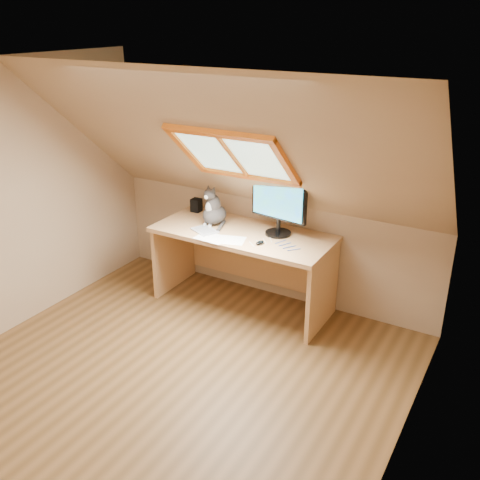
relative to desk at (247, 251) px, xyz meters
The scene contains 10 objects.
ground 1.56m from the desk, 85.97° to the right, with size 3.50×3.50×0.00m, color brown.
room_shell 1.78m from the desk, 86.21° to the right, with size 3.52×3.52×2.41m.
desk is the anchor object (origin of this frame).
monitor 0.63m from the desk, ahead, with size 0.58×0.24×0.53m.
cat 0.52m from the desk, behind, with size 0.27×0.30×0.41m.
desk_speaker 0.79m from the desk, 165.90° to the left, with size 0.10×0.10×0.14m, color black.
graphics_tablet 0.47m from the desk, 143.68° to the right, with size 0.25×0.18×0.01m, color #B2B2B7.
mouse 0.45m from the desk, 42.51° to the right, with size 0.05×0.09×0.03m, color black.
papers 0.42m from the desk, 104.83° to the right, with size 0.33×0.27×0.00m.
cables 0.52m from the desk, 24.58° to the right, with size 0.51×0.26×0.01m.
Camera 1 is at (2.24, -2.72, 2.70)m, focal length 40.00 mm.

